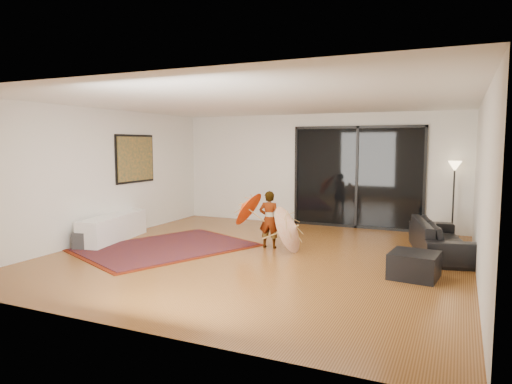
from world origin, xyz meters
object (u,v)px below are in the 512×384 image
Objects in this scene: media_console at (113,228)px; sofa at (441,238)px; ottoman at (414,265)px; child at (269,219)px.

sofa is at bearing 2.82° from media_console.
ottoman is 2.91m from child.
media_console reaches higher than ottoman.
sofa is at bearing -175.29° from child.
sofa reaches higher than media_console.
media_console is 2.86× the size of ottoman.
child is (-3.03, -0.73, 0.24)m from sofa.
child is at bearing 90.35° from sofa.
ottoman is at bearing 156.65° from sofa.
sofa is (6.20, 1.46, 0.04)m from media_console.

